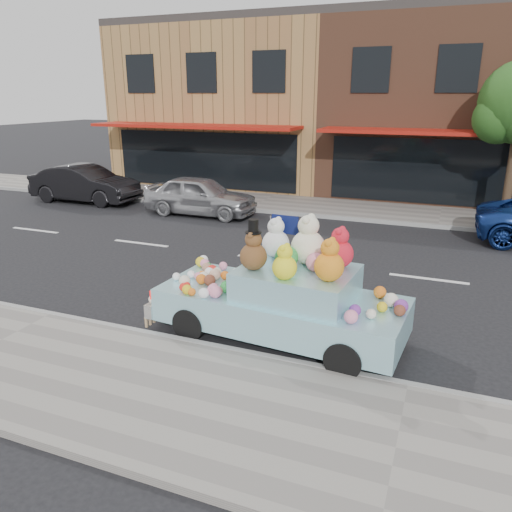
% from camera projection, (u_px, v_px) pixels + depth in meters
% --- Properties ---
extents(ground, '(120.00, 120.00, 0.00)m').
position_uv_depth(ground, '(428.00, 279.00, 11.76)').
color(ground, black).
rests_on(ground, ground).
extents(near_sidewalk, '(60.00, 3.00, 0.12)m').
position_uv_depth(near_sidewalk, '(395.00, 452.00, 6.00)').
color(near_sidewalk, gray).
rests_on(near_sidewalk, ground).
extents(far_sidewalk, '(60.00, 3.00, 0.12)m').
position_uv_depth(far_sidewalk, '(440.00, 217.00, 17.49)').
color(far_sidewalk, gray).
rests_on(far_sidewalk, ground).
extents(near_kerb, '(60.00, 0.12, 0.13)m').
position_uv_depth(near_kerb, '(408.00, 387.00, 7.32)').
color(near_kerb, gray).
rests_on(near_kerb, ground).
extents(far_kerb, '(60.00, 0.12, 0.13)m').
position_uv_depth(far_kerb, '(438.00, 227.00, 16.16)').
color(far_kerb, gray).
rests_on(far_kerb, ground).
extents(storefront_left, '(10.00, 9.80, 7.30)m').
position_uv_depth(storefront_left, '(240.00, 105.00, 24.73)').
color(storefront_left, olive).
rests_on(storefront_left, ground).
extents(storefront_mid, '(10.00, 9.80, 7.30)m').
position_uv_depth(storefront_mid, '(455.00, 107.00, 21.22)').
color(storefront_mid, brown).
rests_on(storefront_mid, ground).
extents(car_silver, '(4.09, 1.65, 1.39)m').
position_uv_depth(car_silver, '(200.00, 196.00, 17.84)').
color(car_silver, '#A8A8AD').
rests_on(car_silver, ground).
extents(car_dark, '(4.48, 1.58, 1.47)m').
position_uv_depth(car_dark, '(85.00, 184.00, 19.95)').
color(car_dark, black).
rests_on(car_dark, ground).
extents(art_car, '(4.61, 2.09, 2.22)m').
position_uv_depth(art_car, '(283.00, 296.00, 8.69)').
color(art_car, black).
rests_on(art_car, ground).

